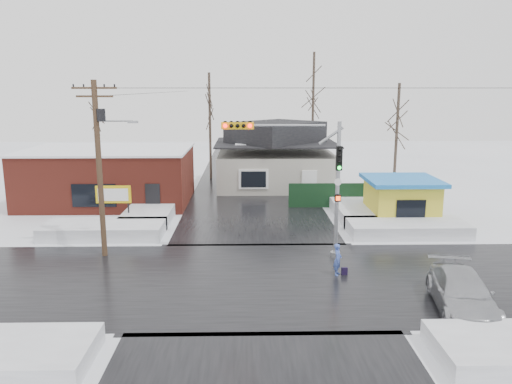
{
  "coord_description": "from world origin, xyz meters",
  "views": [
    {
      "loc": [
        -0.58,
        -21.49,
        8.61
      ],
      "look_at": [
        -0.05,
        5.29,
        3.0
      ],
      "focal_mm": 35.0,
      "sensor_mm": 36.0,
      "label": 1
    }
  ],
  "objects_px": {
    "kiosk": "(401,200)",
    "car": "(462,293)",
    "traffic_signal": "(307,171)",
    "marquee_sign": "(113,196)",
    "utility_pole": "(100,159)",
    "pedestrian": "(338,260)"
  },
  "relations": [
    {
      "from": "pedestrian",
      "to": "utility_pole",
      "type": "bearing_deg",
      "value": 96.57
    },
    {
      "from": "traffic_signal",
      "to": "car",
      "type": "xyz_separation_m",
      "value": [
        5.4,
        -6.37,
        -3.79
      ]
    },
    {
      "from": "traffic_signal",
      "to": "utility_pole",
      "type": "relative_size",
      "value": 0.78
    },
    {
      "from": "kiosk",
      "to": "car",
      "type": "xyz_separation_m",
      "value": [
        -1.67,
        -13.4,
        -0.72
      ]
    },
    {
      "from": "traffic_signal",
      "to": "utility_pole",
      "type": "height_order",
      "value": "utility_pole"
    },
    {
      "from": "marquee_sign",
      "to": "kiosk",
      "type": "distance_m",
      "value": 18.51
    },
    {
      "from": "car",
      "to": "marquee_sign",
      "type": "bearing_deg",
      "value": 152.17
    },
    {
      "from": "marquee_sign",
      "to": "pedestrian",
      "type": "height_order",
      "value": "marquee_sign"
    },
    {
      "from": "traffic_signal",
      "to": "marquee_sign",
      "type": "distance_m",
      "value": 13.42
    },
    {
      "from": "pedestrian",
      "to": "kiosk",
      "type": "bearing_deg",
      "value": -10.69
    },
    {
      "from": "pedestrian",
      "to": "car",
      "type": "height_order",
      "value": "pedestrian"
    },
    {
      "from": "kiosk",
      "to": "utility_pole",
      "type": "bearing_deg",
      "value": -159.56
    },
    {
      "from": "traffic_signal",
      "to": "kiosk",
      "type": "relative_size",
      "value": 1.52
    },
    {
      "from": "marquee_sign",
      "to": "pedestrian",
      "type": "bearing_deg",
      "value": -35.3
    },
    {
      "from": "traffic_signal",
      "to": "car",
      "type": "distance_m",
      "value": 9.17
    },
    {
      "from": "utility_pole",
      "to": "traffic_signal",
      "type": "bearing_deg",
      "value": -2.95
    },
    {
      "from": "marquee_sign",
      "to": "kiosk",
      "type": "relative_size",
      "value": 0.55
    },
    {
      "from": "marquee_sign",
      "to": "traffic_signal",
      "type": "bearing_deg",
      "value": -29.72
    },
    {
      "from": "utility_pole",
      "to": "pedestrian",
      "type": "distance_m",
      "value": 12.74
    },
    {
      "from": "utility_pole",
      "to": "kiosk",
      "type": "bearing_deg",
      "value": 20.44
    },
    {
      "from": "kiosk",
      "to": "car",
      "type": "relative_size",
      "value": 0.9
    },
    {
      "from": "car",
      "to": "traffic_signal",
      "type": "bearing_deg",
      "value": 139.93
    }
  ]
}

